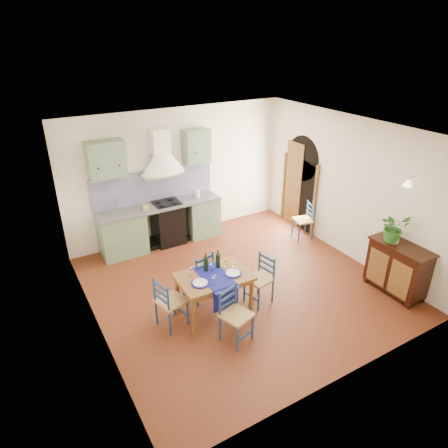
% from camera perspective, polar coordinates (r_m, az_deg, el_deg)
% --- Properties ---
extents(floor, '(5.00, 5.00, 0.00)m').
position_cam_1_polar(floor, '(7.36, 2.23, -8.74)').
color(floor, '#4D1F10').
rests_on(floor, ground).
extents(back_wall, '(5.00, 0.96, 2.80)m').
position_cam_1_polar(back_wall, '(8.50, -8.64, 3.98)').
color(back_wall, silver).
rests_on(back_wall, ground).
extents(right_wall, '(0.26, 5.00, 2.80)m').
position_cam_1_polar(right_wall, '(8.38, 15.99, 5.05)').
color(right_wall, silver).
rests_on(right_wall, ground).
extents(left_wall, '(0.04, 5.00, 2.80)m').
position_cam_1_polar(left_wall, '(5.86, -18.76, -4.05)').
color(left_wall, silver).
rests_on(left_wall, ground).
extents(ceiling, '(5.00, 5.00, 0.01)m').
position_cam_1_polar(ceiling, '(6.21, 2.68, 13.04)').
color(ceiling, silver).
rests_on(ceiling, back_wall).
extents(dining_table, '(1.16, 0.88, 1.04)m').
position_cam_1_polar(dining_table, '(6.35, -1.37, -8.03)').
color(dining_table, brown).
rests_on(dining_table, ground).
extents(chair_near, '(0.50, 0.50, 0.86)m').
position_cam_1_polar(chair_near, '(5.98, 1.56, -12.84)').
color(chair_near, navy).
rests_on(chair_near, ground).
extents(chair_far, '(0.52, 0.52, 0.91)m').
position_cam_1_polar(chair_far, '(6.80, -3.56, -7.25)').
color(chair_far, navy).
rests_on(chair_far, ground).
extents(chair_left, '(0.49, 0.49, 0.87)m').
position_cam_1_polar(chair_left, '(6.27, -7.78, -10.97)').
color(chair_left, navy).
rests_on(chair_left, ground).
extents(chair_right, '(0.46, 0.46, 0.85)m').
position_cam_1_polar(chair_right, '(6.78, 5.20, -7.78)').
color(chair_right, navy).
rests_on(chair_right, ground).
extents(chair_spare, '(0.46, 0.46, 0.82)m').
position_cam_1_polar(chair_spare, '(8.95, 11.40, 0.54)').
color(chair_spare, navy).
rests_on(chair_spare, ground).
extents(sideboard, '(0.50, 1.05, 0.94)m').
position_cam_1_polar(sideboard, '(7.55, 23.55, -5.64)').
color(sideboard, black).
rests_on(sideboard, ground).
extents(potted_plant, '(0.56, 0.51, 0.52)m').
position_cam_1_polar(potted_plant, '(7.31, 23.14, -0.44)').
color(potted_plant, '#296824').
rests_on(potted_plant, sideboard).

